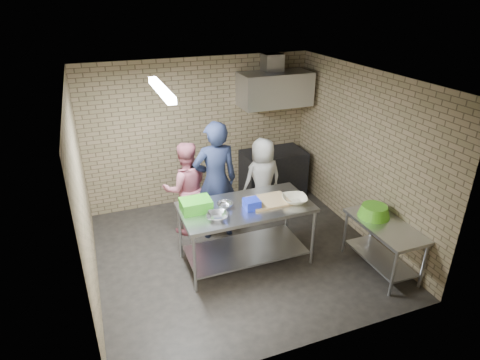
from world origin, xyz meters
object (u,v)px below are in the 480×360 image
(bottle_green, at_px, (292,90))
(man_navy, at_px, (216,181))
(woman_white, at_px, (262,179))
(green_crate, at_px, (196,205))
(blue_tub, at_px, (252,204))
(woman_pink, at_px, (186,189))
(stove, at_px, (273,173))
(bottle_red, at_px, (273,91))
(side_counter, at_px, (382,246))
(green_basin, at_px, (374,211))
(prep_table, at_px, (246,233))

(bottle_green, bearing_deg, man_navy, -147.01)
(woman_white, bearing_deg, green_crate, 28.67)
(blue_tub, xyz_separation_m, woman_pink, (-0.65, 1.22, -0.21))
(bottle_green, bearing_deg, stove, -151.93)
(blue_tub, xyz_separation_m, bottle_green, (1.72, 2.21, 1.01))
(bottle_red, distance_m, bottle_green, 0.40)
(side_counter, relative_size, green_basin, 2.61)
(green_crate, bearing_deg, bottle_red, 43.82)
(bottle_red, relative_size, bottle_green, 1.20)
(stove, bearing_deg, woman_pink, -158.88)
(stove, height_order, green_basin, green_basin)
(side_counter, bearing_deg, blue_tub, 155.47)
(bottle_red, xyz_separation_m, woman_white, (-0.62, -1.00, -1.29))
(bottle_green, bearing_deg, blue_tub, -127.93)
(prep_table, xyz_separation_m, man_navy, (-0.18, 0.84, 0.52))
(blue_tub, bearing_deg, green_crate, 163.65)
(side_counter, distance_m, woman_pink, 3.14)
(bottle_red, xyz_separation_m, bottle_green, (0.40, 0.00, -0.01))
(side_counter, bearing_deg, woman_pink, 139.76)
(prep_table, xyz_separation_m, green_crate, (-0.70, 0.12, 0.55))
(side_counter, xyz_separation_m, man_navy, (-1.95, 1.72, 0.61))
(side_counter, height_order, green_basin, green_basin)
(bottle_red, bearing_deg, green_crate, -136.18)
(green_crate, bearing_deg, blue_tub, -16.35)
(green_basin, xyz_separation_m, bottle_red, (-0.38, 2.74, 1.19))
(green_crate, relative_size, bottle_red, 2.32)
(green_crate, distance_m, bottle_green, 3.32)
(woman_pink, bearing_deg, stove, -155.28)
(bottle_green, bearing_deg, woman_pink, -157.50)
(bottle_green, relative_size, man_navy, 0.08)
(stove, bearing_deg, blue_tub, -122.84)
(bottle_red, bearing_deg, man_navy, -140.77)
(side_counter, distance_m, stove, 2.79)
(woman_white, bearing_deg, green_basin, 114.43)
(bottle_green, bearing_deg, green_basin, -90.42)
(side_counter, relative_size, green_crate, 2.87)
(stove, distance_m, bottle_green, 1.65)
(man_navy, bearing_deg, bottle_green, -145.66)
(stove, relative_size, green_basin, 2.61)
(green_crate, bearing_deg, side_counter, -22.14)
(blue_tub, height_order, woman_white, woman_white)
(woman_pink, bearing_deg, woman_white, -177.26)
(side_counter, height_order, blue_tub, blue_tub)
(bottle_red, xyz_separation_m, man_navy, (-1.55, -1.27, -1.04))
(green_crate, relative_size, woman_pink, 0.26)
(green_basin, bearing_deg, prep_table, 160.06)
(woman_white, bearing_deg, prep_table, 50.34)
(blue_tub, bearing_deg, bottle_red, 59.12)
(man_navy, bearing_deg, prep_table, 103.75)
(bottle_red, height_order, bottle_green, bottle_red)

